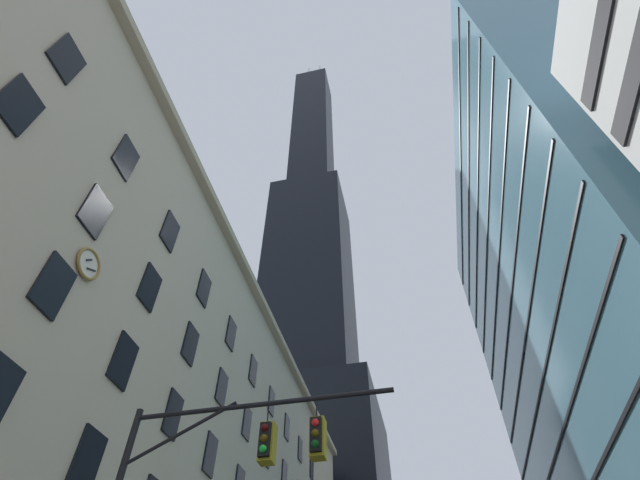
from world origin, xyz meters
TOP-DOWN VIEW (x-y plane):
  - station_building at (-17.88, 24.62)m, footprint 14.43×61.25m
  - dark_skyscraper at (-19.46, 73.62)m, footprint 27.38×27.38m
  - glass_office_midrise at (20.14, 28.80)m, footprint 18.38×41.07m

SIDE VIEW (x-z plane):
  - station_building at x=-17.88m, z-range -0.02..27.93m
  - glass_office_midrise at x=20.14m, z-range 0.00..51.73m
  - dark_skyscraper at x=-19.46m, z-range -39.94..164.88m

